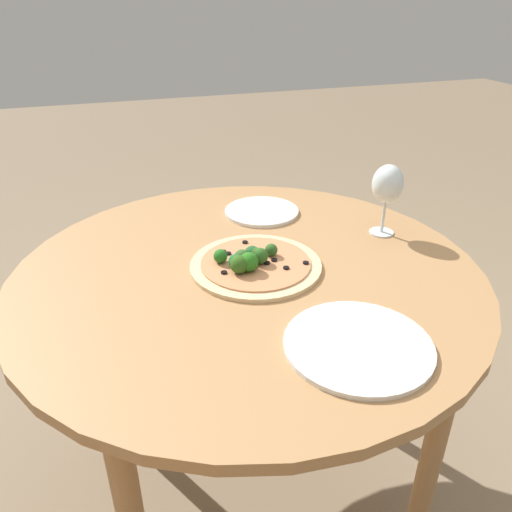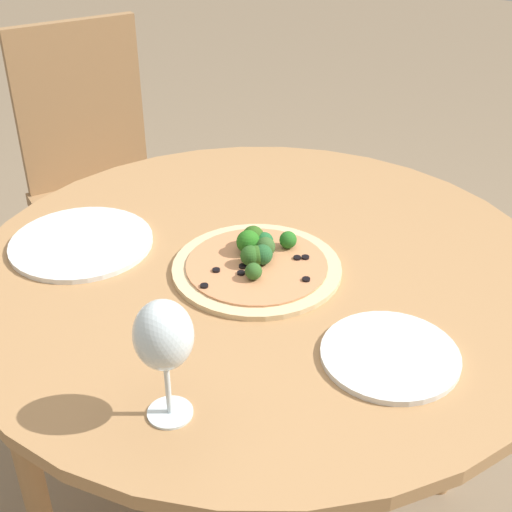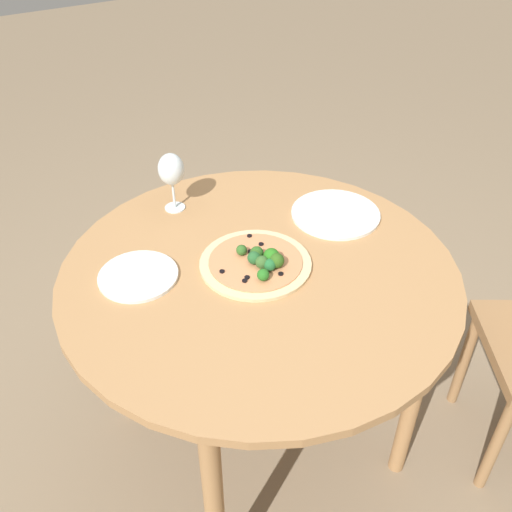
% 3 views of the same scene
% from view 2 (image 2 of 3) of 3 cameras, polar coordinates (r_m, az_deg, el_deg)
% --- Properties ---
extents(dining_table, '(1.08, 1.08, 0.76)m').
position_cam_2_polar(dining_table, '(1.35, 0.46, -3.89)').
color(dining_table, '#A87A4C').
rests_on(dining_table, ground_plane).
extents(chair, '(0.55, 0.55, 0.97)m').
position_cam_2_polar(chair, '(2.20, -12.36, 5.91)').
color(chair, '#997047').
rests_on(chair, ground_plane).
extents(pizza, '(0.31, 0.31, 0.06)m').
position_cam_2_polar(pizza, '(1.28, 0.05, -0.46)').
color(pizza, '#DBBC89').
rests_on(pizza, dining_table).
extents(wine_glass, '(0.08, 0.08, 0.19)m').
position_cam_2_polar(wine_glass, '(0.92, -7.41, -6.50)').
color(wine_glass, silver).
rests_on(wine_glass, dining_table).
extents(plate_near, '(0.21, 0.21, 0.01)m').
position_cam_2_polar(plate_near, '(1.11, 10.68, -7.80)').
color(plate_near, silver).
rests_on(plate_near, dining_table).
extents(plate_far, '(0.27, 0.27, 0.01)m').
position_cam_2_polar(plate_far, '(1.40, -13.80, 1.05)').
color(plate_far, silver).
rests_on(plate_far, dining_table).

